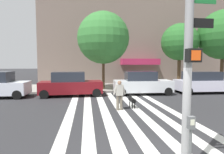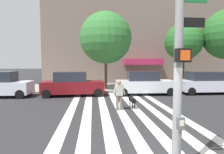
{
  "view_description": "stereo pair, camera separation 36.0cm",
  "coord_description": "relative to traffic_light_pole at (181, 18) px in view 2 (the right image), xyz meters",
  "views": [
    {
      "loc": [
        -2.03,
        -4.1,
        2.6
      ],
      "look_at": [
        -0.6,
        6.46,
        1.8
      ],
      "focal_mm": 30.01,
      "sensor_mm": 36.0,
      "label": 1
    },
    {
      "loc": [
        -1.68,
        -4.14,
        2.6
      ],
      "look_at": [
        -0.6,
        6.46,
        1.8
      ],
      "focal_mm": 30.01,
      "sensor_mm": 36.0,
      "label": 2
    }
  ],
  "objects": [
    {
      "name": "ground_plane",
      "position": [
        -0.14,
        6.45,
        -3.52
      ],
      "size": [
        160.0,
        160.0,
        0.0
      ],
      "primitive_type": "plane",
      "color": "#2B2B2D"
    },
    {
      "name": "pedestrian_bystander",
      "position": [
        8.05,
        13.51,
        -2.44
      ],
      "size": [
        0.71,
        0.3,
        1.64
      ],
      "color": "#282D4C",
      "rests_on": "sidewalk_far"
    },
    {
      "name": "street_tree_middle",
      "position": [
        7.23,
        14.36,
        1.18
      ],
      "size": [
        3.74,
        3.74,
        6.44
      ],
      "color": "#4C3823",
      "rests_on": "sidewalk_far"
    },
    {
      "name": "crosswalk_stripes",
      "position": [
        -0.33,
        6.45,
        -3.52
      ],
      "size": [
        5.85,
        11.55,
        0.01
      ],
      "color": "silver",
      "rests_on": "ground_plane"
    },
    {
      "name": "parked_car_fourth_in_line",
      "position": [
        7.79,
        11.15,
        -2.6
      ],
      "size": [
        4.7,
        2.13,
        1.87
      ],
      "color": "silver",
      "rests_on": "ground_plane"
    },
    {
      "name": "parking_meter_curbside",
      "position": [
        -0.06,
        -0.23,
        -2.49
      ],
      "size": [
        0.14,
        0.11,
        1.36
      ],
      "color": "#515456",
      "rests_on": "sidewalk_near"
    },
    {
      "name": "dog_on_leash",
      "position": [
        0.44,
        6.8,
        -3.08
      ],
      "size": [
        0.31,
        1.11,
        0.65
      ],
      "color": "black",
      "rests_on": "ground_plane"
    },
    {
      "name": "pedestrian_dog_walker",
      "position": [
        -0.4,
        6.28,
        -2.59
      ],
      "size": [
        0.71,
        0.27,
        1.64
      ],
      "color": "#6B6051",
      "rests_on": "ground_plane"
    },
    {
      "name": "apartment_block",
      "position": [
        9.05,
        26.29,
        9.24
      ],
      "size": [
        33.54,
        16.95,
        25.52
      ],
      "color": "#75625A",
      "rests_on": "ground_plane"
    },
    {
      "name": "traffic_light_pole",
      "position": [
        0.0,
        0.0,
        0.0
      ],
      "size": [
        0.74,
        0.46,
        5.8
      ],
      "color": "gray",
      "rests_on": "sidewalk_near"
    },
    {
      "name": "street_tree_nearest",
      "position": [
        -0.61,
        13.69,
        1.38
      ],
      "size": [
        4.78,
        4.78,
        7.15
      ],
      "color": "#4C3823",
      "rests_on": "sidewalk_far"
    },
    {
      "name": "parked_car_third_in_line",
      "position": [
        2.36,
        11.15,
        -2.61
      ],
      "size": [
        4.76,
        2.04,
        1.92
      ],
      "color": "silver",
      "rests_on": "ground_plane"
    },
    {
      "name": "parked_car_behind_first",
      "position": [
        -3.42,
        11.15,
        -2.61
      ],
      "size": [
        4.84,
        2.04,
        1.91
      ],
      "color": "maroon",
      "rests_on": "ground_plane"
    },
    {
      "name": "sidewalk_far",
      "position": [
        -0.14,
        15.52,
        -3.45
      ],
      "size": [
        80.0,
        6.0,
        0.15
      ],
      "primitive_type": "cube",
      "color": "gray",
      "rests_on": "ground_plane"
    }
  ]
}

